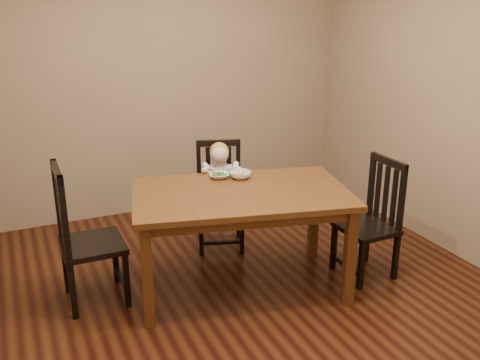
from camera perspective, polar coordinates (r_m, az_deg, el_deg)
name	(u,v)px	position (r m, az deg, el deg)	size (l,w,h in m)	color
room	(243,123)	(3.69, 0.28, 6.14)	(4.01, 4.01, 2.71)	#46200E
dining_table	(241,203)	(4.01, 0.09, -2.43)	(1.77, 1.30, 0.80)	#44210F
chair_child	(220,197)	(4.81, -2.18, -1.84)	(0.52, 0.51, 0.96)	black
chair_left	(84,238)	(4.05, -16.29, -6.00)	(0.44, 0.46, 1.07)	black
chair_right	(372,221)	(4.43, 13.85, -4.22)	(0.41, 0.43, 0.97)	black
toddler	(220,185)	(4.72, -2.16, -0.57)	(0.30, 0.37, 0.51)	silver
bowl_peas	(219,176)	(4.26, -2.23, 0.47)	(0.16, 0.16, 0.04)	silver
bowl_veg	(240,175)	(4.25, 0.04, 0.56)	(0.18, 0.18, 0.05)	silver
fork	(215,174)	(4.23, -2.73, 0.67)	(0.07, 0.12, 0.05)	silver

